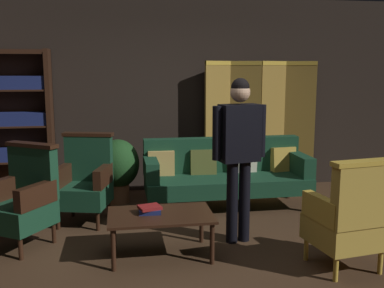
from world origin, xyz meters
TOP-DOWN VIEW (x-y plane):
  - ground_plane at (0.00, 0.00)m, footprint 10.00×10.00m
  - back_wall at (0.00, 2.45)m, footprint 7.20×0.10m
  - folding_screen at (1.26, 2.28)m, footprint 1.72×0.26m
  - bookshelf at (-2.15, 2.20)m, footprint 0.90×0.32m
  - velvet_couch at (0.55, 1.46)m, footprint 2.12×0.78m
  - coffee_table at (-0.44, -0.02)m, footprint 1.00×0.64m
  - armchair_gilt_accent at (1.18, -0.61)m, footprint 0.66×0.66m
  - armchair_wing_left at (-1.22, 1.11)m, footprint 0.71×0.70m
  - armchair_wing_right at (-1.79, 0.47)m, footprint 0.80×0.80m
  - standing_figure at (0.39, 0.22)m, footprint 0.58×0.28m
  - potted_plant at (-0.84, 1.82)m, footprint 0.57×0.57m
  - book_navy_cloth at (-0.54, 0.02)m, footprint 0.22×0.18m
  - book_red_leather at (-0.54, 0.02)m, footprint 0.24×0.22m

SIDE VIEW (x-z plane):
  - ground_plane at x=0.00m, z-range 0.00..0.00m
  - coffee_table at x=-0.44m, z-range 0.16..0.58m
  - book_navy_cloth at x=-0.54m, z-range 0.42..0.46m
  - velvet_couch at x=0.55m, z-range 0.02..0.90m
  - book_red_leather at x=-0.54m, z-range 0.46..0.49m
  - armchair_gilt_accent at x=1.18m, z-range -0.03..1.01m
  - armchair_wing_left at x=-1.22m, z-range -0.03..1.01m
  - armchair_wing_right at x=-1.79m, z-range -0.03..1.01m
  - potted_plant at x=-0.84m, z-range 0.07..0.93m
  - folding_screen at x=1.26m, z-range 0.04..1.94m
  - standing_figure at x=0.39m, z-range 0.17..1.88m
  - bookshelf at x=-2.15m, z-range 0.04..2.09m
  - back_wall at x=0.00m, z-range 0.00..2.80m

